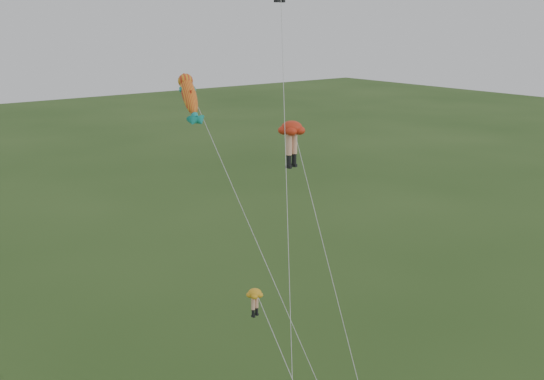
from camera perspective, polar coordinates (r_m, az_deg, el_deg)
legs_kite_red_mid at (r=34.03m, az=1.95°, el=5.21°), size 3.85×11.32×15.43m
legs_kite_yellow at (r=29.35m, az=-1.08°, el=-11.09°), size 1.01×7.50×8.46m
fish_kite at (r=34.55m, az=-7.73°, el=8.74°), size 1.69×14.56×18.22m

